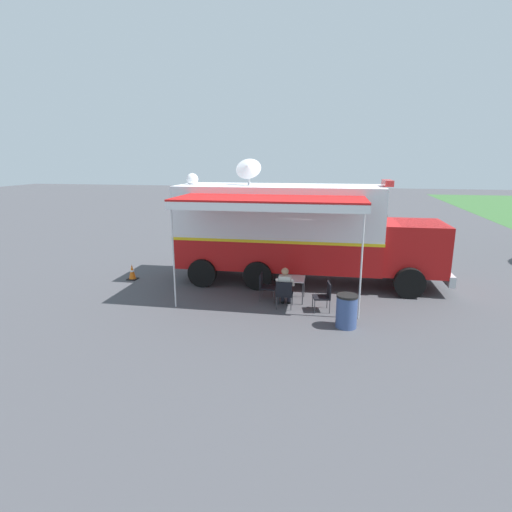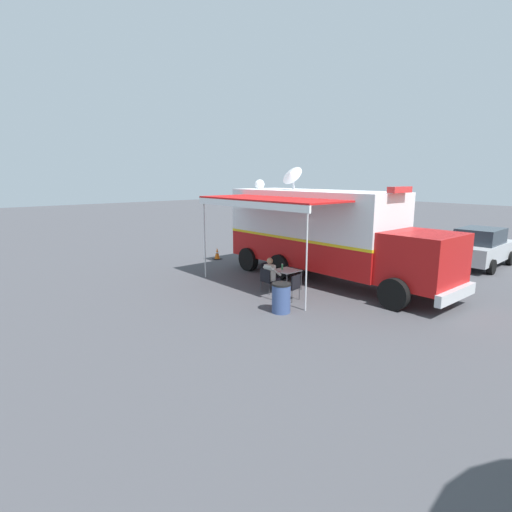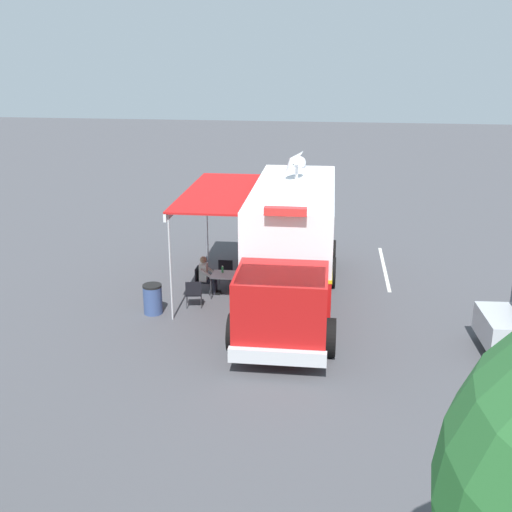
% 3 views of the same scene
% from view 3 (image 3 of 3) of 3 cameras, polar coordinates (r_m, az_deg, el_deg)
% --- Properties ---
extents(ground_plane, '(100.00, 100.00, 0.00)m').
position_cam_3_polar(ground_plane, '(20.70, 3.32, -3.13)').
color(ground_plane, '#47474C').
extents(lot_stripe, '(0.18, 4.80, 0.01)m').
position_cam_3_polar(lot_stripe, '(23.21, 11.59, -1.07)').
color(lot_stripe, silver).
rests_on(lot_stripe, ground).
extents(command_truck, '(4.95, 9.52, 4.53)m').
position_cam_3_polar(command_truck, '(19.36, 3.18, 1.42)').
color(command_truck, '#B71414').
rests_on(command_truck, ground).
extents(folding_table, '(0.81, 0.81, 0.73)m').
position_cam_3_polar(folding_table, '(20.03, -2.91, -1.82)').
color(folding_table, silver).
rests_on(folding_table, ground).
extents(water_bottle, '(0.07, 0.07, 0.22)m').
position_cam_3_polar(water_bottle, '(20.13, -3.06, -1.23)').
color(water_bottle, '#3F9959').
rests_on(water_bottle, folding_table).
extents(folding_chair_at_table, '(0.49, 0.49, 0.87)m').
position_cam_3_polar(folding_chair_at_table, '(20.37, -5.05, -2.00)').
color(folding_chair_at_table, black).
rests_on(folding_chair_at_table, ground).
extents(folding_chair_beside_table, '(0.49, 0.49, 0.87)m').
position_cam_3_polar(folding_chair_beside_table, '(20.89, -2.84, -1.42)').
color(folding_chair_beside_table, black).
rests_on(folding_chair_beside_table, ground).
extents(folding_chair_spare_by_truck, '(0.56, 0.56, 0.87)m').
position_cam_3_polar(folding_chair_spare_by_truck, '(19.27, -5.69, -3.24)').
color(folding_chair_spare_by_truck, black).
rests_on(folding_chair_spare_by_truck, ground).
extents(seated_responder, '(0.66, 0.56, 1.25)m').
position_cam_3_polar(seated_responder, '(20.28, -4.54, -1.66)').
color(seated_responder, silver).
rests_on(seated_responder, ground).
extents(trash_bin, '(0.57, 0.57, 0.91)m').
position_cam_3_polar(trash_bin, '(19.02, -9.37, -3.88)').
color(trash_bin, '#384C7F').
rests_on(trash_bin, ground).
extents(traffic_cone, '(0.36, 0.36, 0.58)m').
position_cam_3_polar(traffic_cone, '(25.75, 2.15, 1.90)').
color(traffic_cone, black).
rests_on(traffic_cone, ground).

